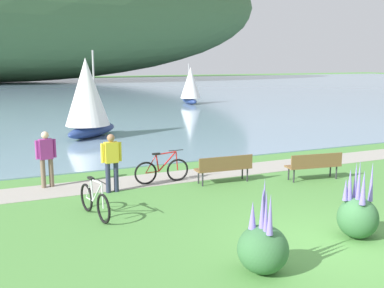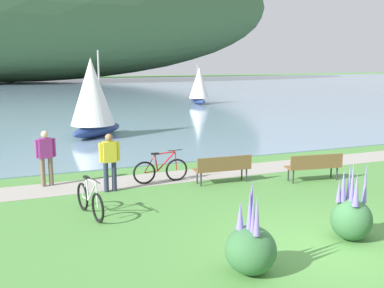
% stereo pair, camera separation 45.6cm
% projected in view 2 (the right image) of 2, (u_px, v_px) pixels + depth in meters
% --- Properties ---
extents(ground_plane, '(200.00, 200.00, 0.00)m').
position_uv_depth(ground_plane, '(326.00, 246.00, 9.28)').
color(ground_plane, '#518E42').
extents(bay_water, '(180.00, 80.00, 0.04)m').
position_uv_depth(bay_water, '(63.00, 92.00, 53.22)').
color(bay_water, '#7A99B2').
rests_on(bay_water, ground).
extents(shoreline_path, '(60.00, 1.50, 0.01)m').
position_uv_depth(shoreline_path, '(203.00, 174.00, 15.11)').
color(shoreline_path, '#A39E93').
rests_on(shoreline_path, ground).
extents(park_bench_near_camera, '(1.85, 0.71, 0.88)m').
position_uv_depth(park_bench_near_camera, '(314.00, 165.00, 14.18)').
color(park_bench_near_camera, brown).
rests_on(park_bench_near_camera, ground).
extents(park_bench_further_along, '(1.82, 0.56, 0.88)m').
position_uv_depth(park_bench_further_along, '(223.00, 167.00, 13.92)').
color(park_bench_further_along, brown).
rests_on(park_bench_further_along, ground).
extents(bicycle_leaning_near_bench, '(0.39, 1.75, 1.01)m').
position_uv_depth(bicycle_leaning_near_bench, '(90.00, 200.00, 11.01)').
color(bicycle_leaning_near_bench, black).
rests_on(bicycle_leaning_near_bench, ground).
extents(bicycle_beside_path, '(1.77, 0.10, 1.01)m').
position_uv_depth(bicycle_beside_path, '(161.00, 170.00, 14.03)').
color(bicycle_beside_path, black).
rests_on(bicycle_beside_path, ground).
extents(person_at_shoreline, '(0.61, 0.27, 1.71)m').
position_uv_depth(person_at_shoreline, '(46.00, 155.00, 13.52)').
color(person_at_shoreline, '#72604C').
rests_on(person_at_shoreline, ground).
extents(person_on_the_grass, '(0.61, 0.23, 1.71)m').
position_uv_depth(person_on_the_grass, '(110.00, 159.00, 12.98)').
color(person_on_the_grass, '#282D47').
rests_on(person_on_the_grass, ground).
extents(echium_bush_closest_to_camera, '(0.93, 0.93, 1.76)m').
position_uv_depth(echium_bush_closest_to_camera, '(251.00, 248.00, 8.02)').
color(echium_bush_closest_to_camera, '#386B3D').
rests_on(echium_bush_closest_to_camera, ground).
extents(echium_bush_mid_cluster, '(0.87, 0.87, 1.72)m').
position_uv_depth(echium_bush_mid_cluster, '(351.00, 217.00, 9.54)').
color(echium_bush_mid_cluster, '#386B3D').
rests_on(echium_bush_mid_cluster, ground).
extents(sailboat_mid_bay, '(3.41, 3.32, 4.21)m').
position_uv_depth(sailboat_mid_bay, '(92.00, 97.00, 21.78)').
color(sailboat_mid_bay, navy).
rests_on(sailboat_mid_bay, bay_water).
extents(sailboat_toward_hillside, '(1.85, 2.96, 3.42)m').
position_uv_depth(sailboat_toward_hillside, '(199.00, 85.00, 38.49)').
color(sailboat_toward_hillside, navy).
rests_on(sailboat_toward_hillside, bay_water).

